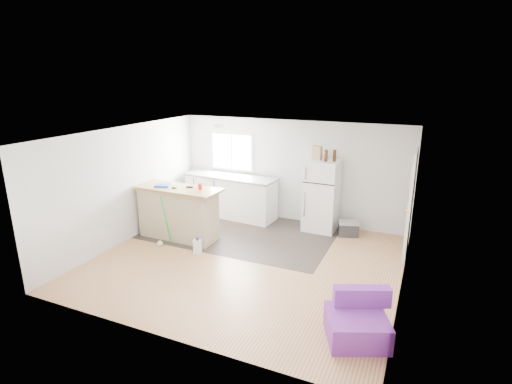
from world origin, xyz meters
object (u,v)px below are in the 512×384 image
at_px(refrigerator, 321,195).
at_px(cleaner_jug, 198,247).
at_px(peninsula, 179,212).
at_px(purple_seat, 357,322).
at_px(mop, 162,235).
at_px(bottle_right, 334,156).
at_px(bottle_left, 326,156).
at_px(cardboard_box, 317,153).
at_px(red_cup, 200,187).
at_px(blue_tray, 162,186).
at_px(kitchen_cabinets, 231,196).
at_px(cooler, 348,228).

height_order(refrigerator, cleaner_jug, refrigerator).
xyz_separation_m(peninsula, purple_seat, (4.13, -1.93, -0.34)).
xyz_separation_m(purple_seat, mop, (-4.20, 1.41, 0.00)).
relative_size(refrigerator, mop, 1.43).
distance_m(cleaner_jug, bottle_right, 3.43).
bearing_deg(bottle_left, cardboard_box, 157.92).
bearing_deg(bottle_right, red_cup, -146.56).
distance_m(refrigerator, bottle_left, 0.94).
xyz_separation_m(purple_seat, blue_tray, (-4.46, 1.87, 0.91)).
bearing_deg(peninsula, mop, -96.64).
bearing_deg(cleaner_jug, kitchen_cabinets, 80.64).
xyz_separation_m(refrigerator, purple_seat, (1.47, -3.61, -0.58)).
height_order(cooler, bottle_right, bottle_right).
bearing_deg(bottle_left, kitchen_cabinets, 177.34).
xyz_separation_m(red_cup, blue_tray, (-0.85, -0.12, -0.04)).
height_order(mop, bottle_left, bottle_left).
relative_size(mop, bottle_left, 4.49).
height_order(peninsula, bottle_right, bottle_right).
xyz_separation_m(purple_seat, cleaner_jug, (-3.33, 1.37, -0.08)).
relative_size(red_cup, blue_tray, 0.40).
bearing_deg(red_cup, peninsula, -173.59).
bearing_deg(refrigerator, blue_tray, -148.62).
xyz_separation_m(kitchen_cabinets, bottle_right, (2.52, -0.04, 1.21)).
bearing_deg(cooler, refrigerator, 151.66).
relative_size(kitchen_cabinets, cooler, 4.63).
bearing_deg(red_cup, cardboard_box, 38.57).
bearing_deg(cooler, blue_tray, -174.63).
distance_m(kitchen_cabinets, mop, 2.26).
relative_size(red_cup, bottle_left, 0.48).
height_order(kitchen_cabinets, red_cup, kitchen_cabinets).
xyz_separation_m(peninsula, bottle_left, (2.75, 1.57, 1.17)).
bearing_deg(peninsula, blue_tray, -168.78).
relative_size(kitchen_cabinets, peninsula, 1.28).
xyz_separation_m(kitchen_cabinets, refrigerator, (2.27, 0.01, 0.28)).
bearing_deg(peninsula, refrigerator, 33.52).
height_order(kitchen_cabinets, cardboard_box, cardboard_box).
xyz_separation_m(cooler, bottle_right, (-0.41, 0.06, 1.57)).
distance_m(peninsula, bottle_right, 3.53).
xyz_separation_m(purple_seat, cardboard_box, (-1.60, 3.58, 1.53)).
xyz_separation_m(refrigerator, red_cup, (-2.13, -1.62, 0.38)).
distance_m(kitchen_cabinets, red_cup, 1.75).
height_order(cleaner_jug, red_cup, red_cup).
xyz_separation_m(peninsula, cardboard_box, (2.53, 1.65, 1.19)).
height_order(cooler, red_cup, red_cup).
height_order(purple_seat, bottle_right, bottle_right).
height_order(peninsula, bottle_left, bottle_left).
bearing_deg(cleaner_jug, purple_seat, -42.05).
height_order(cleaner_jug, bottle_left, bottle_left).
height_order(blue_tray, cardboard_box, cardboard_box).
distance_m(refrigerator, cardboard_box, 0.96).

